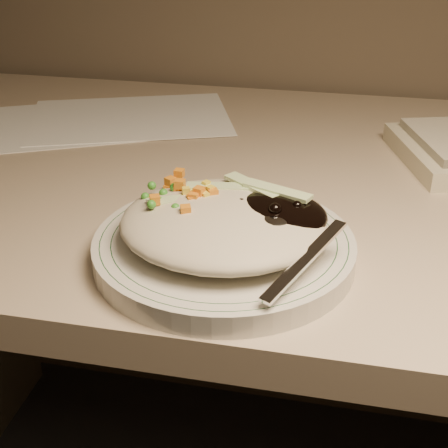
# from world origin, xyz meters

# --- Properties ---
(desk) EXTENTS (1.40, 0.70, 0.74)m
(desk) POSITION_xyz_m (0.00, 1.38, 0.54)
(desk) COLOR tan
(desk) RESTS_ON ground
(plate) EXTENTS (0.25, 0.25, 0.02)m
(plate) POSITION_xyz_m (-0.09, 1.16, 0.75)
(plate) COLOR silver
(plate) RESTS_ON desk
(plate_rim) EXTENTS (0.23, 0.23, 0.00)m
(plate_rim) POSITION_xyz_m (-0.09, 1.16, 0.76)
(plate_rim) COLOR #144723
(plate_rim) RESTS_ON plate
(meal) EXTENTS (0.21, 0.19, 0.05)m
(meal) POSITION_xyz_m (-0.08, 1.16, 0.78)
(meal) COLOR #B5AC92
(meal) RESTS_ON plate
(papers) EXTENTS (0.44, 0.35, 0.00)m
(papers) POSITION_xyz_m (-0.35, 1.51, 0.74)
(papers) COLOR white
(papers) RESTS_ON desk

